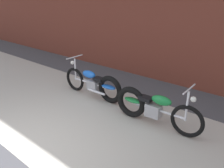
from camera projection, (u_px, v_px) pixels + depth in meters
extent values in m
plane|color=#47474C|center=(16.00, 157.00, 4.05)|extent=(80.00, 80.00, 0.00)
cube|color=#B2ADA3|center=(88.00, 118.00, 5.29)|extent=(36.00, 3.50, 0.01)
torus|color=black|center=(75.00, 79.00, 6.67)|extent=(0.68, 0.10, 0.68)
torus|color=black|center=(110.00, 90.00, 5.90)|extent=(0.73, 0.15, 0.73)
cylinder|color=silver|center=(91.00, 83.00, 6.27)|extent=(1.24, 0.08, 0.06)
cube|color=#99999E|center=(94.00, 85.00, 6.24)|extent=(0.32, 0.23, 0.28)
ellipsoid|color=blue|center=(89.00, 74.00, 6.23)|extent=(0.44, 0.20, 0.20)
ellipsoid|color=blue|center=(108.00, 87.00, 5.91)|extent=(0.44, 0.19, 0.10)
cube|color=black|center=(99.00, 79.00, 6.04)|extent=(0.28, 0.21, 0.08)
cylinder|color=silver|center=(75.00, 69.00, 6.53)|extent=(0.04, 0.04, 0.62)
cylinder|color=silver|center=(75.00, 57.00, 6.39)|extent=(0.05, 0.58, 0.03)
sphere|color=white|center=(73.00, 63.00, 6.52)|extent=(0.11, 0.11, 0.11)
cylinder|color=silver|center=(97.00, 92.00, 6.02)|extent=(0.55, 0.07, 0.06)
torus|color=black|center=(187.00, 121.00, 4.50)|extent=(0.68, 0.11, 0.68)
torus|color=black|center=(131.00, 102.00, 5.23)|extent=(0.73, 0.16, 0.73)
cylinder|color=silver|center=(157.00, 110.00, 4.86)|extent=(1.24, 0.11, 0.06)
cube|color=#99999E|center=(154.00, 110.00, 4.92)|extent=(0.33, 0.23, 0.28)
ellipsoid|color=#197A38|center=(161.00, 100.00, 4.72)|extent=(0.45, 0.21, 0.20)
ellipsoid|color=#197A38|center=(133.00, 100.00, 5.18)|extent=(0.45, 0.20, 0.10)
cube|color=black|center=(146.00, 98.00, 4.95)|extent=(0.29, 0.21, 0.08)
cylinder|color=silver|center=(187.00, 106.00, 4.41)|extent=(0.05, 0.05, 0.62)
cylinder|color=silver|center=(189.00, 89.00, 4.28)|extent=(0.06, 0.58, 0.03)
sphere|color=white|center=(193.00, 99.00, 4.29)|extent=(0.11, 0.11, 0.11)
cylinder|color=silver|center=(147.00, 108.00, 5.19)|extent=(0.55, 0.08, 0.06)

